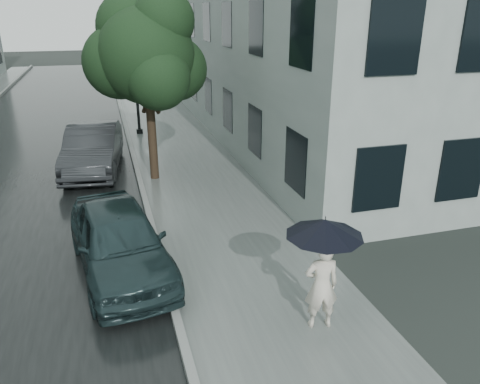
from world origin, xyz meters
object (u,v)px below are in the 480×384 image
object	(u,v)px
pedestrian	(321,285)
street_tree	(146,54)
car_far	(93,148)
lamp_post	(131,69)
car_near	(119,240)

from	to	relation	value
pedestrian	street_tree	size ratio (longest dim) A/B	0.28
street_tree	pedestrian	bearing A→B (deg)	-77.86
street_tree	car_far	xyz separation A→B (m)	(-1.85, 1.23, -3.11)
lamp_post	car_near	world-z (taller)	lamp_post
car_near	car_far	world-z (taller)	car_far
street_tree	lamp_post	distance (m)	5.95
lamp_post	car_far	xyz separation A→B (m)	(-1.74, -4.62, -2.03)
pedestrian	car_near	bearing A→B (deg)	-32.74
car_far	pedestrian	bearing A→B (deg)	-62.53
car_near	car_far	distance (m)	7.01
lamp_post	car_far	distance (m)	5.34
pedestrian	car_far	world-z (taller)	pedestrian
pedestrian	car_far	distance (m)	10.45
pedestrian	car_far	xyz separation A→B (m)	(-3.69, 9.78, -0.04)
street_tree	car_far	distance (m)	3.82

